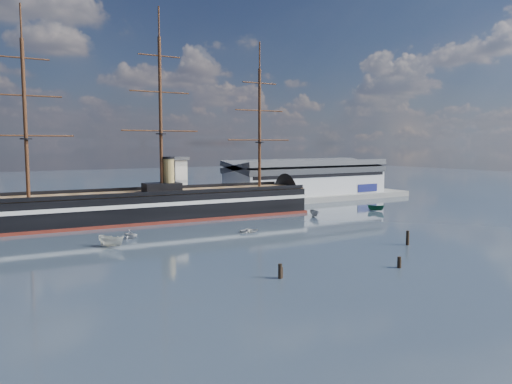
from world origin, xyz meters
TOP-DOWN VIEW (x-y plane):
  - ground at (0.00, 40.00)m, footprint 600.00×600.00m
  - quay at (10.00, 76.00)m, footprint 180.00×18.00m
  - warehouse at (58.00, 80.00)m, footprint 63.00×21.00m
  - quay_tower at (3.00, 73.00)m, footprint 5.00×5.00m
  - warship at (-11.35, 60.00)m, footprint 113.36×21.89m
  - motorboat_a at (-30.09, 30.29)m, footprint 7.67×6.37m
  - motorboat_b at (2.67, 29.82)m, footprint 1.58×3.05m
  - motorboat_c at (32.00, 42.02)m, footprint 6.56×4.09m
  - motorboat_d at (-23.93, 37.24)m, footprint 6.48×5.43m
  - motorboat_f at (55.78, 41.25)m, footprint 6.50×5.02m
  - piling_near_left at (-14.15, -7.65)m, footprint 0.64×0.64m
  - piling_near_mid at (6.93, -12.79)m, footprint 0.64×0.64m
  - piling_near_right at (23.03, -0.36)m, footprint 0.64×0.64m

SIDE VIEW (x-z plane):
  - ground at x=0.00m, z-range 0.00..0.00m
  - quay at x=10.00m, z-range -1.00..1.00m
  - motorboat_a at x=-30.09m, z-range -1.48..1.48m
  - motorboat_b at x=2.67m, z-range -0.68..0.68m
  - motorboat_c at x=32.00m, z-range -1.23..1.23m
  - motorboat_d at x=-23.93m, z-range -1.10..1.10m
  - motorboat_f at x=55.78m, z-range -1.24..1.24m
  - piling_near_left at x=-14.15m, z-range -1.53..1.53m
  - piling_near_mid at x=6.93m, z-range -1.31..1.31m
  - piling_near_right at x=23.03m, z-range -1.89..1.89m
  - warship at x=-11.35m, z-range -22.93..31.01m
  - warehouse at x=58.00m, z-range 2.18..13.78m
  - quay_tower at x=3.00m, z-range 2.25..17.25m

